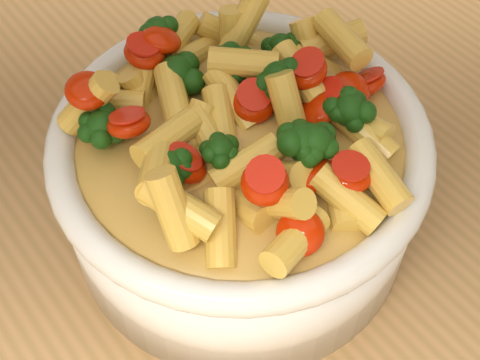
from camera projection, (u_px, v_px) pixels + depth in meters
table at (178, 317)px, 0.61m from camera, size 1.20×0.80×0.90m
serving_bowl at (240, 179)px, 0.51m from camera, size 0.27×0.27×0.12m
pasta_salad at (240, 112)px, 0.45m from camera, size 0.22×0.22×0.05m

